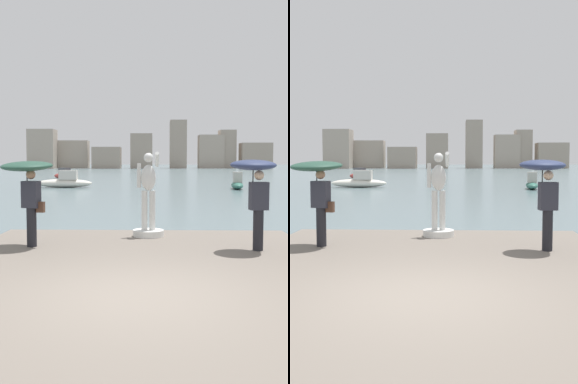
% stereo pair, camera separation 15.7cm
% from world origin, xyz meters
% --- Properties ---
extents(ground_plane, '(400.00, 400.00, 0.00)m').
position_xyz_m(ground_plane, '(0.00, 40.00, 0.00)').
color(ground_plane, slate).
extents(pier, '(7.57, 9.17, 0.40)m').
position_xyz_m(pier, '(0.00, 1.58, 0.20)').
color(pier, '#70665B').
rests_on(pier, ground).
extents(statue_white_figure, '(0.79, 0.96, 2.16)m').
position_xyz_m(statue_white_figure, '(0.11, 5.14, 1.18)').
color(statue_white_figure, silver).
rests_on(statue_white_figure, pier).
extents(onlooker_left, '(1.42, 1.43, 1.96)m').
position_xyz_m(onlooker_left, '(-2.57, 3.70, 1.97)').
color(onlooker_left, black).
rests_on(onlooker_left, pier).
extents(onlooker_right, '(1.08, 1.08, 1.98)m').
position_xyz_m(onlooker_right, '(2.42, 3.35, 1.94)').
color(onlooker_right, black).
rests_on(onlooker_right, pier).
extents(boat_near, '(1.20, 3.34, 1.39)m').
position_xyz_m(boat_near, '(6.90, 30.82, 0.44)').
color(boat_near, '#336B5B').
rests_on(boat_near, ground).
extents(boat_far, '(4.82, 1.23, 1.49)m').
position_xyz_m(boat_far, '(-7.47, 32.53, 0.52)').
color(boat_far, silver).
rests_on(boat_far, ground).
extents(boat_leftward, '(3.53, 3.85, 1.40)m').
position_xyz_m(boat_leftward, '(-11.09, 49.81, 0.51)').
color(boat_leftward, '#9E2D28').
rests_on(boat_leftward, ground).
extents(distant_skyline, '(68.39, 12.72, 13.73)m').
position_xyz_m(distant_skyline, '(-0.17, 125.93, 4.89)').
color(distant_skyline, '#A89989').
rests_on(distant_skyline, ground).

